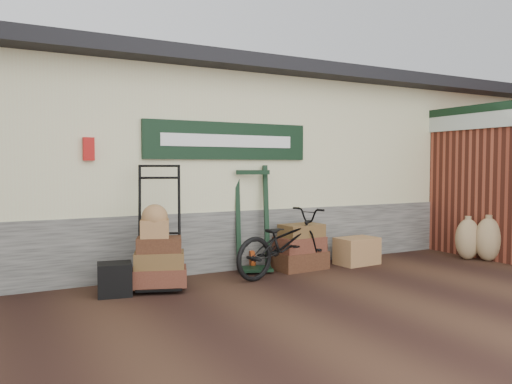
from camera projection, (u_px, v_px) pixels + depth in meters
ground at (279, 282)px, 6.77m from camera, size 80.00×80.00×0.00m
station_building at (203, 164)px, 9.10m from camera, size 14.40×4.10×3.20m
brick_outbuilding at (451, 180)px, 9.96m from camera, size 1.71×4.51×2.62m
porter_trolley at (159, 225)px, 6.44m from camera, size 0.97×0.84×1.63m
green_barrow at (253, 218)px, 7.50m from camera, size 0.69×0.63×1.58m
suitcase_stack at (300, 246)px, 7.63m from camera, size 0.83×0.56×0.70m
wicker_hamper at (357, 251)px, 8.01m from camera, size 0.69×0.48×0.43m
black_trunk at (115, 279)px, 6.07m from camera, size 0.46×0.41×0.40m
bicycle at (285, 239)px, 7.21m from camera, size 1.03×1.92×1.06m
burlap_sack_left at (468, 239)px, 8.41m from camera, size 0.47×0.41×0.69m
burlap_sack_right at (488, 239)px, 8.28m from camera, size 0.57×0.53×0.72m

